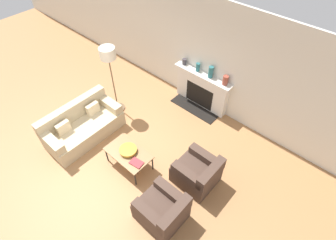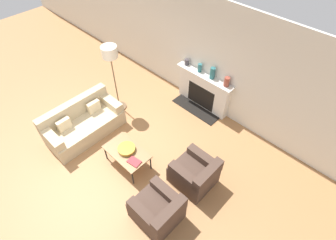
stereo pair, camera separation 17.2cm
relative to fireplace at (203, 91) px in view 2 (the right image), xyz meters
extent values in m
plane|color=#A87547|center=(-0.22, -3.03, -0.50)|extent=(18.00, 18.00, 0.00)
cube|color=silver|center=(-0.22, 0.15, 0.95)|extent=(18.00, 0.06, 2.90)
cube|color=silver|center=(0.00, 0.02, -0.01)|extent=(1.53, 0.20, 0.97)
cube|color=black|center=(0.00, -0.07, -0.14)|extent=(0.84, 0.04, 0.63)
cube|color=black|center=(0.00, -0.26, -0.49)|extent=(1.38, 0.40, 0.02)
cube|color=silver|center=(0.00, -0.01, 0.50)|extent=(1.65, 0.28, 0.05)
cube|color=#CCB78E|center=(-1.42, -2.81, -0.29)|extent=(0.86, 1.85, 0.42)
cube|color=#CCB78E|center=(-1.76, -2.81, 0.13)|extent=(0.20, 1.85, 0.43)
cube|color=#CCB78E|center=(-1.42, -3.63, 0.02)|extent=(0.79, 0.22, 0.21)
cube|color=#CCB78E|center=(-1.42, -1.99, 0.02)|extent=(0.79, 0.22, 0.21)
cube|color=beige|center=(-1.55, -3.23, 0.06)|extent=(0.12, 0.32, 0.28)
cube|color=beige|center=(-1.55, -2.39, 0.06)|extent=(0.12, 0.32, 0.28)
cube|color=#4C382D|center=(1.37, -3.10, -0.27)|extent=(0.84, 0.77, 0.46)
cube|color=#4C382D|center=(1.71, -3.10, 0.11)|extent=(0.18, 0.77, 0.31)
cube|color=#4C382D|center=(1.37, -2.81, 0.05)|extent=(0.76, 0.18, 0.18)
cube|color=#4C382D|center=(1.37, -3.39, 0.05)|extent=(0.76, 0.18, 0.18)
cube|color=#4C382D|center=(1.37, -2.01, -0.27)|extent=(0.84, 0.77, 0.46)
cube|color=#4C382D|center=(1.71, -2.01, 0.11)|extent=(0.18, 0.77, 0.31)
cube|color=#4C382D|center=(1.37, -1.72, 0.05)|extent=(0.76, 0.18, 0.18)
cube|color=#4C382D|center=(1.37, -2.31, 0.05)|extent=(0.76, 0.18, 0.18)
cube|color=olive|center=(0.03, -2.68, -0.06)|extent=(1.01, 0.60, 0.03)
cylinder|color=black|center=(-0.43, -2.94, -0.28)|extent=(0.03, 0.03, 0.43)
cylinder|color=black|center=(0.49, -2.94, -0.28)|extent=(0.03, 0.03, 0.43)
cylinder|color=black|center=(-0.43, -2.42, -0.28)|extent=(0.03, 0.03, 0.43)
cylinder|color=black|center=(0.49, -2.42, -0.28)|extent=(0.03, 0.03, 0.43)
cylinder|color=#BC8E2D|center=(0.01, -2.65, -0.03)|extent=(0.13, 0.13, 0.02)
cylinder|color=#BC8E2D|center=(0.01, -2.65, 0.01)|extent=(0.38, 0.38, 0.06)
cube|color=#9E2D33|center=(0.36, -2.75, -0.03)|extent=(0.30, 0.22, 0.02)
cylinder|color=brown|center=(-1.58, -1.64, -0.48)|extent=(0.38, 0.38, 0.03)
cylinder|color=brown|center=(-1.58, -1.64, 0.34)|extent=(0.03, 0.03, 1.62)
cylinder|color=silver|center=(-1.58, -1.64, 1.25)|extent=(0.38, 0.38, 0.27)
cylinder|color=#3D383D|center=(-0.63, 0.02, 0.60)|extent=(0.11, 0.11, 0.16)
cylinder|color=#28666B|center=(-0.20, 0.02, 0.64)|extent=(0.10, 0.10, 0.22)
cylinder|color=#28666B|center=(0.20, 0.02, 0.67)|extent=(0.13, 0.13, 0.30)
cylinder|color=brown|center=(0.62, 0.02, 0.64)|extent=(0.13, 0.13, 0.24)
camera|label=1|loc=(2.89, -4.62, 4.54)|focal=28.00mm
camera|label=2|loc=(3.02, -4.50, 4.54)|focal=28.00mm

